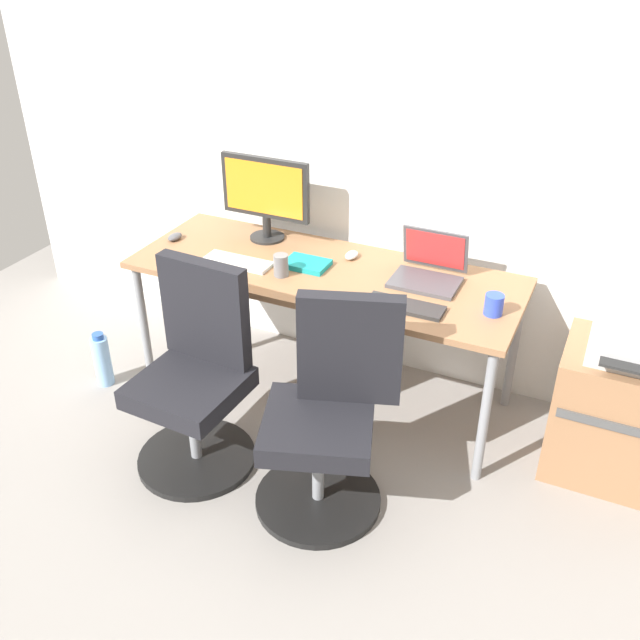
% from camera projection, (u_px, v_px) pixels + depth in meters
% --- Properties ---
extents(ground_plane, '(5.28, 5.28, 0.00)m').
position_uv_depth(ground_plane, '(324.00, 391.00, 3.73)').
color(ground_plane, gray).
extents(back_wall, '(4.40, 0.04, 2.60)m').
position_uv_depth(back_wall, '(362.00, 125.00, 3.40)').
color(back_wall, white).
rests_on(back_wall, ground).
extents(desk, '(1.88, 0.70, 0.72)m').
position_uv_depth(desk, '(324.00, 281.00, 3.40)').
color(desk, '#996B47').
rests_on(desk, ground).
extents(office_chair_left, '(0.54, 0.54, 0.94)m').
position_uv_depth(office_chair_left, '(196.00, 378.00, 3.11)').
color(office_chair_left, black).
rests_on(office_chair_left, ground).
extents(office_chair_right, '(0.56, 0.56, 0.94)m').
position_uv_depth(office_chair_right, '(329.00, 418.00, 2.87)').
color(office_chair_right, black).
rests_on(office_chair_right, ground).
extents(side_cabinet, '(0.55, 0.45, 0.61)m').
position_uv_depth(side_cabinet, '(620.00, 414.00, 3.08)').
color(side_cabinet, '#996B47').
rests_on(side_cabinet, ground).
extents(water_bottle_on_floor, '(0.09, 0.09, 0.31)m').
position_uv_depth(water_bottle_on_floor, '(102.00, 360.00, 3.73)').
color(water_bottle_on_floor, '#8CBFF2').
rests_on(water_bottle_on_floor, ground).
extents(desktop_monitor, '(0.48, 0.18, 0.43)m').
position_uv_depth(desktop_monitor, '(265.00, 193.00, 3.55)').
color(desktop_monitor, '#262626').
rests_on(desktop_monitor, desk).
extents(open_laptop, '(0.31, 0.27, 0.22)m').
position_uv_depth(open_laptop, '(429.00, 269.00, 3.26)').
color(open_laptop, '#4C4C51').
rests_on(open_laptop, desk).
extents(keyboard_by_monitor, '(0.34, 0.12, 0.02)m').
position_uv_depth(keyboard_by_monitor, '(238.00, 262.00, 3.42)').
color(keyboard_by_monitor, silver).
rests_on(keyboard_by_monitor, desk).
extents(keyboard_by_laptop, '(0.34, 0.12, 0.02)m').
position_uv_depth(keyboard_by_laptop, '(405.00, 306.00, 3.05)').
color(keyboard_by_laptop, '#2D2D2D').
rests_on(keyboard_by_laptop, desk).
extents(mouse_by_monitor, '(0.06, 0.10, 0.03)m').
position_uv_depth(mouse_by_monitor, '(352.00, 255.00, 3.47)').
color(mouse_by_monitor, silver).
rests_on(mouse_by_monitor, desk).
extents(mouse_by_laptop, '(0.06, 0.10, 0.03)m').
position_uv_depth(mouse_by_laptop, '(175.00, 237.00, 3.66)').
color(mouse_by_laptop, '#515156').
rests_on(mouse_by_laptop, desk).
extents(coffee_mug, '(0.08, 0.08, 0.09)m').
position_uv_depth(coffee_mug, '(494.00, 305.00, 2.99)').
color(coffee_mug, blue).
rests_on(coffee_mug, desk).
extents(pen_cup, '(0.07, 0.07, 0.10)m').
position_uv_depth(pen_cup, '(281.00, 265.00, 3.29)').
color(pen_cup, slate).
rests_on(pen_cup, desk).
extents(notebook, '(0.21, 0.15, 0.03)m').
position_uv_depth(notebook, '(306.00, 264.00, 3.39)').
color(notebook, teal).
rests_on(notebook, desk).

